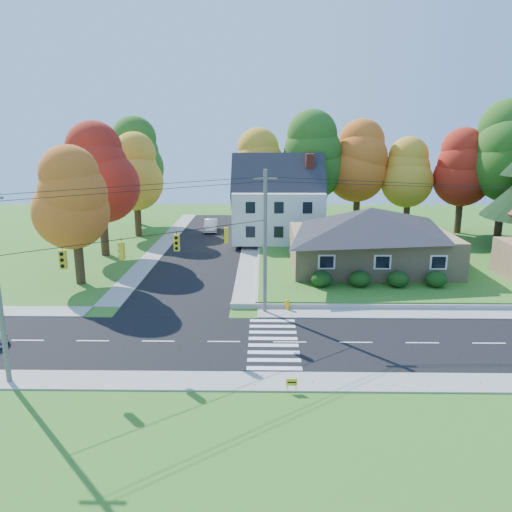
# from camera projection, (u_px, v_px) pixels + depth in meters

# --- Properties ---
(ground) EXTENTS (120.00, 120.00, 0.00)m
(ground) POSITION_uv_depth(u_px,v_px,m) (290.00, 342.00, 30.17)
(ground) COLOR #3D7923
(road_main) EXTENTS (90.00, 8.00, 0.02)m
(road_main) POSITION_uv_depth(u_px,v_px,m) (290.00, 342.00, 30.17)
(road_main) COLOR black
(road_main) RESTS_ON ground
(road_cross) EXTENTS (8.00, 44.00, 0.02)m
(road_cross) POSITION_uv_depth(u_px,v_px,m) (206.00, 247.00, 55.53)
(road_cross) COLOR black
(road_cross) RESTS_ON ground
(sidewalk_north) EXTENTS (90.00, 2.00, 0.08)m
(sidewalk_north) POSITION_uv_depth(u_px,v_px,m) (286.00, 313.00, 35.02)
(sidewalk_north) COLOR #9C9A90
(sidewalk_north) RESTS_ON ground
(sidewalk_south) EXTENTS (90.00, 2.00, 0.08)m
(sidewalk_south) POSITION_uv_depth(u_px,v_px,m) (295.00, 382.00, 25.31)
(sidewalk_south) COLOR #9C9A90
(sidewalk_south) RESTS_ON ground
(lawn) EXTENTS (30.00, 30.00, 0.50)m
(lawn) POSITION_uv_depth(u_px,v_px,m) (408.00, 256.00, 50.31)
(lawn) COLOR #3D7923
(lawn) RESTS_ON ground
(ranch_house) EXTENTS (14.60, 10.60, 5.40)m
(ranch_house) POSITION_uv_depth(u_px,v_px,m) (370.00, 237.00, 44.80)
(ranch_house) COLOR tan
(ranch_house) RESTS_ON lawn
(colonial_house) EXTENTS (10.40, 8.40, 9.60)m
(colonial_house) POSITION_uv_depth(u_px,v_px,m) (278.00, 204.00, 56.25)
(colonial_house) COLOR silver
(colonial_house) RESTS_ON lawn
(hedge_row) EXTENTS (10.70, 1.70, 1.27)m
(hedge_row) POSITION_uv_depth(u_px,v_px,m) (379.00, 279.00, 39.30)
(hedge_row) COLOR #163A10
(hedge_row) RESTS_ON lawn
(traffic_infrastructure) EXTENTS (38.10, 10.66, 10.00)m
(traffic_infrastructure) POSITION_uv_depth(u_px,v_px,m) (287.00, 254.00, 30.26)
(traffic_infrastructure) COLOR #666059
(traffic_infrastructure) RESTS_ON ground
(tree_lot_0) EXTENTS (6.72, 6.72, 12.51)m
(tree_lot_0) POSITION_uv_depth(u_px,v_px,m) (261.00, 167.00, 61.22)
(tree_lot_0) COLOR #3F2A19
(tree_lot_0) RESTS_ON lawn
(tree_lot_1) EXTENTS (7.84, 7.84, 14.60)m
(tree_lot_1) POSITION_uv_depth(u_px,v_px,m) (310.00, 156.00, 59.84)
(tree_lot_1) COLOR #3F2A19
(tree_lot_1) RESTS_ON lawn
(tree_lot_2) EXTENTS (7.28, 7.28, 13.56)m
(tree_lot_2) POSITION_uv_depth(u_px,v_px,m) (359.00, 161.00, 60.88)
(tree_lot_2) COLOR #3F2A19
(tree_lot_2) RESTS_ON lawn
(tree_lot_3) EXTENTS (6.16, 6.16, 11.47)m
(tree_lot_3) POSITION_uv_depth(u_px,v_px,m) (409.00, 173.00, 60.14)
(tree_lot_3) COLOR #3F2A19
(tree_lot_3) RESTS_ON lawn
(tree_lot_4) EXTENTS (6.72, 6.72, 12.51)m
(tree_lot_4) POSITION_uv_depth(u_px,v_px,m) (463.00, 168.00, 58.92)
(tree_lot_4) COLOR #3F2A19
(tree_lot_4) RESTS_ON lawn
(tree_lot_5) EXTENTS (8.40, 8.40, 15.64)m
(tree_lot_5) POSITION_uv_depth(u_px,v_px,m) (507.00, 152.00, 56.45)
(tree_lot_5) COLOR #3F2A19
(tree_lot_5) RESTS_ON lawn
(tree_west_0) EXTENTS (6.16, 6.16, 11.47)m
(tree_west_0) POSITION_uv_depth(u_px,v_px,m) (74.00, 199.00, 40.36)
(tree_west_0) COLOR #3F2A19
(tree_west_0) RESTS_ON ground
(tree_west_1) EXTENTS (7.28, 7.28, 13.56)m
(tree_west_1) POSITION_uv_depth(u_px,v_px,m) (100.00, 173.00, 49.77)
(tree_west_1) COLOR #3F2A19
(tree_west_1) RESTS_ON ground
(tree_west_2) EXTENTS (6.72, 6.72, 12.51)m
(tree_west_2) POSITION_uv_depth(u_px,v_px,m) (135.00, 172.00, 59.62)
(tree_west_2) COLOR #3F2A19
(tree_west_2) RESTS_ON ground
(tree_west_3) EXTENTS (7.84, 7.84, 14.60)m
(tree_west_3) POSITION_uv_depth(u_px,v_px,m) (135.00, 158.00, 67.10)
(tree_west_3) COLOR #3F2A19
(tree_west_3) RESTS_ON ground
(white_car) EXTENTS (1.87, 4.74, 1.53)m
(white_car) POSITION_uv_depth(u_px,v_px,m) (211.00, 225.00, 64.04)
(white_car) COLOR silver
(white_car) RESTS_ON road_cross
(fire_hydrant) EXTENTS (0.48, 0.37, 0.84)m
(fire_hydrant) POSITION_uv_depth(u_px,v_px,m) (287.00, 305.00, 35.52)
(fire_hydrant) COLOR #FFB00D
(fire_hydrant) RESTS_ON ground
(yard_sign) EXTENTS (0.56, 0.06, 0.70)m
(yard_sign) POSITION_uv_depth(u_px,v_px,m) (292.00, 382.00, 24.29)
(yard_sign) COLOR black
(yard_sign) RESTS_ON ground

